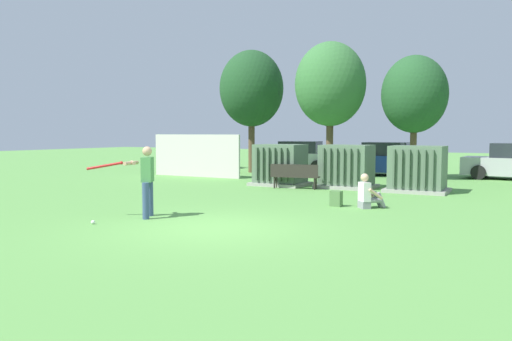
{
  "coord_description": "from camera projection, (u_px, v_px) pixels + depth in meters",
  "views": [
    {
      "loc": [
        6.05,
        -8.99,
        2.06
      ],
      "look_at": [
        -0.87,
        3.5,
        1.0
      ],
      "focal_mm": 35.32,
      "sensor_mm": 36.0,
      "label": 1
    }
  ],
  "objects": [
    {
      "name": "transformer_west",
      "position": [
        280.0,
        165.0,
        19.89
      ],
      "size": [
        2.1,
        1.7,
        1.62
      ],
      "color": "#9E9B93",
      "rests_on": "ground"
    },
    {
      "name": "transformer_mid_west",
      "position": [
        347.0,
        167.0,
        18.97
      ],
      "size": [
        2.1,
        1.7,
        1.62
      ],
      "color": "#9E9B93",
      "rests_on": "ground"
    },
    {
      "name": "ground_plane",
      "position": [
        213.0,
        228.0,
        10.91
      ],
      "size": [
        96.0,
        96.0,
        0.0
      ],
      "primitive_type": "plane",
      "color": "#5B9947"
    },
    {
      "name": "sports_ball",
      "position": [
        93.0,
        222.0,
        11.41
      ],
      "size": [
        0.09,
        0.09,
        0.09
      ],
      "primitive_type": "sphere",
      "color": "white",
      "rests_on": "ground"
    },
    {
      "name": "tree_left",
      "position": [
        252.0,
        89.0,
        26.18
      ],
      "size": [
        3.33,
        3.33,
        6.36
      ],
      "color": "brown",
      "rests_on": "ground"
    },
    {
      "name": "parked_car_right_of_center",
      "position": [
        384.0,
        160.0,
        24.72
      ],
      "size": [
        4.31,
        2.14,
        1.62
      ],
      "color": "navy",
      "rests_on": "ground"
    },
    {
      "name": "parked_car_left_of_center",
      "position": [
        299.0,
        157.0,
        27.7
      ],
      "size": [
        4.39,
        2.35,
        1.62
      ],
      "color": "#B2B2B7",
      "rests_on": "ground"
    },
    {
      "name": "park_bench",
      "position": [
        295.0,
        174.0,
        18.6
      ],
      "size": [
        1.84,
        0.7,
        0.92
      ],
      "color": "#2D2823",
      "rests_on": "ground"
    },
    {
      "name": "backpack",
      "position": [
        336.0,
        199.0,
        14.18
      ],
      "size": [
        0.34,
        0.29,
        0.44
      ],
      "color": "#4C723F",
      "rests_on": "ground"
    },
    {
      "name": "batter",
      "position": [
        145.0,
        178.0,
        12.24
      ],
      "size": [
        1.51,
        1.03,
        1.74
      ],
      "color": "#384C75",
      "rests_on": "ground"
    },
    {
      "name": "tree_center_right",
      "position": [
        414.0,
        95.0,
        22.13
      ],
      "size": [
        2.87,
        2.87,
        5.48
      ],
      "color": "brown",
      "rests_on": "ground"
    },
    {
      "name": "transformer_mid_east",
      "position": [
        417.0,
        170.0,
        17.62
      ],
      "size": [
        2.1,
        1.7,
        1.62
      ],
      "color": "#9E9B93",
      "rests_on": "ground"
    },
    {
      "name": "seated_spectator",
      "position": [
        368.0,
        195.0,
        13.81
      ],
      "size": [
        0.75,
        0.74,
        0.96
      ],
      "color": "gray",
      "rests_on": "ground"
    },
    {
      "name": "tree_center_left",
      "position": [
        330.0,
        85.0,
        23.47
      ],
      "size": [
        3.3,
        3.3,
        6.31
      ],
      "color": "brown",
      "rests_on": "ground"
    },
    {
      "name": "fence_panel",
      "position": [
        196.0,
        156.0,
        23.87
      ],
      "size": [
        4.8,
        0.12,
        2.0
      ],
      "primitive_type": "cube",
      "color": "beige",
      "rests_on": "ground"
    },
    {
      "name": "parked_car_leftmost",
      "position": [
        201.0,
        155.0,
        29.98
      ],
      "size": [
        4.21,
        1.93,
        1.62
      ],
      "color": "silver",
      "rests_on": "ground"
    }
  ]
}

